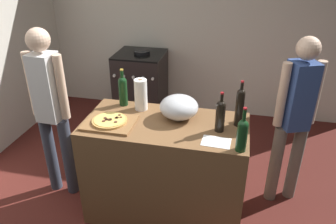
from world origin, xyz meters
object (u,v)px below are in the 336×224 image
(paper_towel_roll, at_px, (141,95))
(stove, at_px, (141,85))
(wine_bottle_dark, at_px, (220,114))
(wine_bottle_amber, at_px, (123,90))
(person_in_stripes, at_px, (50,107))
(pizza, at_px, (110,120))
(wine_bottle_clear, at_px, (240,106))
(person_in_red, at_px, (295,115))
(mixing_bowl, at_px, (179,107))
(wine_bottle_green, at_px, (242,134))

(paper_towel_roll, bearing_deg, stove, 107.44)
(wine_bottle_dark, xyz_separation_m, wine_bottle_amber, (-0.87, 0.27, 0.01))
(wine_bottle_dark, bearing_deg, person_in_stripes, 177.10)
(wine_bottle_amber, relative_size, stove, 0.35)
(pizza, height_order, wine_bottle_dark, wine_bottle_dark)
(wine_bottle_clear, bearing_deg, wine_bottle_dark, -138.66)
(person_in_stripes, bearing_deg, person_in_red, 9.58)
(pizza, xyz_separation_m, wine_bottle_clear, (1.00, 0.21, 0.14))
(paper_towel_roll, xyz_separation_m, wine_bottle_dark, (0.69, -0.23, 0.00))
(wine_bottle_dark, bearing_deg, mixing_bowl, 157.76)
(stove, distance_m, person_in_red, 2.28)
(wine_bottle_green, bearing_deg, paper_towel_roll, 151.74)
(mixing_bowl, xyz_separation_m, wine_bottle_dark, (0.35, -0.14, 0.04))
(wine_bottle_amber, bearing_deg, person_in_stripes, -162.08)
(wine_bottle_clear, distance_m, person_in_red, 0.60)
(wine_bottle_dark, distance_m, person_in_stripes, 1.49)
(person_in_stripes, bearing_deg, wine_bottle_dark, -2.90)
(pizza, relative_size, wine_bottle_green, 0.84)
(wine_bottle_amber, distance_m, stove, 1.64)
(wine_bottle_clear, xyz_separation_m, stove, (-1.32, 1.65, -0.62))
(stove, relative_size, person_in_red, 0.61)
(pizza, distance_m, wine_bottle_green, 1.05)
(mixing_bowl, height_order, wine_bottle_amber, wine_bottle_amber)
(person_in_stripes, height_order, person_in_red, person_in_stripes)
(person_in_stripes, bearing_deg, stove, 79.76)
(pizza, height_order, person_in_stripes, person_in_stripes)
(wine_bottle_green, xyz_separation_m, wine_bottle_clear, (-0.03, 0.36, 0.04))
(paper_towel_roll, xyz_separation_m, wine_bottle_amber, (-0.18, 0.05, 0.01))
(mixing_bowl, relative_size, wine_bottle_clear, 0.84)
(wine_bottle_clear, height_order, wine_bottle_amber, wine_bottle_clear)
(wine_bottle_clear, relative_size, person_in_red, 0.24)
(wine_bottle_dark, relative_size, stove, 0.34)
(mixing_bowl, distance_m, paper_towel_roll, 0.36)
(person_in_stripes, bearing_deg, paper_towel_roll, 10.75)
(pizza, distance_m, person_in_stripes, 0.64)
(pizza, distance_m, person_in_red, 1.57)
(person_in_stripes, bearing_deg, wine_bottle_clear, 1.62)
(wine_bottle_clear, bearing_deg, person_in_red, 33.01)
(pizza, height_order, wine_bottle_clear, wine_bottle_clear)
(wine_bottle_clear, bearing_deg, person_in_stripes, -178.38)
(person_in_red, bearing_deg, wine_bottle_amber, -174.01)
(stove, distance_m, person_in_stripes, 1.78)
(wine_bottle_amber, bearing_deg, pizza, -88.89)
(stove, bearing_deg, wine_bottle_green, -56.15)
(wine_bottle_clear, height_order, stove, wine_bottle_clear)
(pizza, xyz_separation_m, person_in_stripes, (-0.62, 0.16, -0.02))
(stove, bearing_deg, wine_bottle_dark, -56.31)
(person_in_stripes, bearing_deg, wine_bottle_amber, 17.92)
(paper_towel_roll, bearing_deg, wine_bottle_amber, 164.94)
(stove, height_order, person_in_red, person_in_red)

